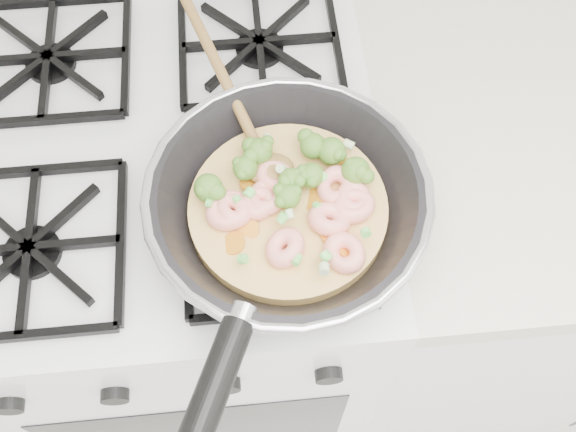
{
  "coord_description": "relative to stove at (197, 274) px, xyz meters",
  "views": [
    {
      "loc": [
        0.13,
        1.18,
        1.63
      ],
      "look_at": [
        0.16,
        1.56,
        0.93
      ],
      "focal_mm": 41.09,
      "sensor_mm": 36.0,
      "label": 1
    }
  ],
  "objects": [
    {
      "name": "skillet",
      "position": [
        0.16,
        -0.14,
        0.5
      ],
      "size": [
        0.34,
        0.62,
        0.11
      ],
      "rotation": [
        0.0,
        0.0,
        0.19
      ],
      "color": "black",
      "rests_on": "stove"
    },
    {
      "name": "stove",
      "position": [
        0.0,
        0.0,
        0.0
      ],
      "size": [
        0.6,
        0.6,
        0.92
      ],
      "color": "white",
      "rests_on": "ground"
    }
  ]
}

